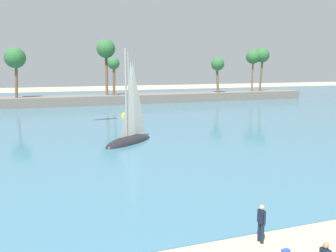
% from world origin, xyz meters
% --- Properties ---
extents(sea, '(220.00, 98.29, 0.06)m').
position_xyz_m(sea, '(0.00, 55.52, 0.03)').
color(sea, teal).
rests_on(sea, ground).
extents(palm_headland, '(103.11, 6.00, 12.55)m').
position_xyz_m(palm_headland, '(-2.86, 64.56, 3.25)').
color(palm_headland, slate).
rests_on(palm_headland, ground).
extents(person_at_waterline, '(0.21, 0.55, 1.67)m').
position_xyz_m(person_at_waterline, '(3.36, 5.66, 0.89)').
color(person_at_waterline, '#141E33').
rests_on(person_at_waterline, ground).
extents(sailboat_near_shore, '(6.42, 5.82, 9.69)m').
position_xyz_m(sailboat_near_shore, '(3.12, 27.46, 0.93)').
color(sailboat_near_shore, black).
rests_on(sailboat_near_shore, sea).
extents(sailboat_toward_headland, '(2.18, 6.95, 10.03)m').
position_xyz_m(sailboat_toward_headland, '(7.39, 44.37, 0.96)').
color(sailboat_toward_headland, yellow).
rests_on(sailboat_toward_headland, sea).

